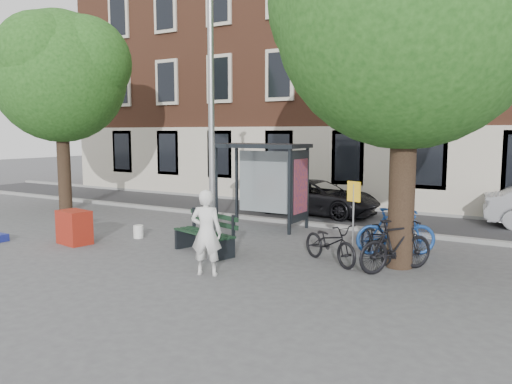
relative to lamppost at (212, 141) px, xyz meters
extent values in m
plane|color=#4C4C4F|center=(0.00, 0.00, -2.78)|extent=(90.00, 90.00, 0.00)
cube|color=#28282B|center=(0.00, 7.00, -2.78)|extent=(40.00, 4.00, 0.01)
cube|color=gray|center=(0.00, 5.00, -2.72)|extent=(40.00, 0.25, 0.12)
cube|color=gray|center=(0.00, 9.00, -2.72)|extent=(40.00, 0.25, 0.12)
cube|color=brown|center=(0.00, 13.00, 4.22)|extent=(30.00, 8.00, 14.00)
cylinder|color=#9EA0A3|center=(0.00, 0.00, 0.22)|extent=(0.14, 0.14, 6.00)
cylinder|color=#9EA0A3|center=(0.00, 0.00, -2.66)|extent=(0.28, 0.28, 0.24)
cylinder|color=black|center=(4.00, 1.50, -1.08)|extent=(0.56, 0.56, 3.40)
sphere|color=#1D4916|center=(4.00, 1.50, 2.62)|extent=(5.60, 5.60, 5.60)
sphere|color=#1D4916|center=(3.20, 1.20, 2.92)|extent=(4.20, 4.20, 4.20)
cylinder|color=black|center=(-9.00, 3.00, -1.18)|extent=(0.48, 0.48, 3.20)
sphere|color=#1D4916|center=(-9.00, 3.00, 2.22)|extent=(4.80, 4.80, 4.80)
sphere|color=#1D4916|center=(-8.10, 3.40, 2.72)|extent=(3.36, 3.36, 3.36)
sphere|color=#1D4916|center=(-9.80, 2.70, 2.52)|extent=(3.60, 3.60, 3.60)
sphere|color=#1D4916|center=(-8.80, 2.10, 2.82)|extent=(3.12, 3.12, 3.12)
cube|color=#1E2328|center=(-2.30, 3.40, -1.53)|extent=(0.08, 0.08, 2.50)
cube|color=#1E2328|center=(0.30, 3.40, -1.53)|extent=(0.08, 0.08, 2.50)
cube|color=#1E2328|center=(-2.30, 4.60, -1.53)|extent=(0.08, 0.08, 2.50)
cube|color=#1E2328|center=(0.30, 4.60, -1.53)|extent=(0.08, 0.08, 2.50)
cube|color=#1E2328|center=(-1.00, 4.00, -0.22)|extent=(2.85, 1.45, 0.12)
cube|color=#8C999E|center=(-1.00, 4.60, -1.41)|extent=(2.34, 0.04, 2.00)
cube|color=#1E2328|center=(0.30, 4.00, -1.41)|extent=(0.12, 1.14, 2.12)
cube|color=#D84C19|center=(0.37, 4.00, -1.41)|extent=(0.02, 0.90, 1.62)
imported|color=white|center=(0.68, -1.17, -1.88)|extent=(0.77, 0.63, 1.80)
cube|color=#1E2328|center=(-1.27, 0.56, -2.54)|extent=(0.26, 0.59, 0.49)
cube|color=#1E2328|center=(0.27, 0.08, -2.54)|extent=(0.26, 0.59, 0.49)
cube|color=black|center=(-0.56, 0.13, -2.28)|extent=(1.84, 0.68, 0.04)
cube|color=black|center=(-0.50, 0.32, -2.28)|extent=(1.84, 0.68, 0.04)
cube|color=black|center=(-0.44, 0.50, -2.28)|extent=(1.84, 0.68, 0.04)
cube|color=black|center=(-0.41, 0.61, -2.06)|extent=(1.82, 0.61, 0.11)
cube|color=black|center=(-0.41, 0.61, -1.87)|extent=(1.82, 0.61, 0.11)
imported|color=black|center=(2.54, 1.03, -2.31)|extent=(1.87, 1.44, 0.95)
imported|color=#1A4292|center=(3.62, 2.56, -2.20)|extent=(1.94, 1.45, 1.16)
imported|color=black|center=(3.34, 1.92, -2.31)|extent=(1.63, 1.78, 0.94)
imported|color=black|center=(4.02, 1.11, -2.21)|extent=(1.54, 1.88, 1.15)
imported|color=black|center=(-0.45, 7.18, -2.16)|extent=(4.59, 2.32, 1.24)
cube|color=maroon|center=(-4.11, -0.61, -2.33)|extent=(0.99, 0.75, 0.90)
cylinder|color=white|center=(-4.89, 0.25, -2.60)|extent=(0.36, 0.36, 0.36)
cylinder|color=silver|center=(-5.99, 1.32, -2.60)|extent=(0.36, 0.36, 0.36)
cylinder|color=white|center=(-3.17, 0.82, -2.60)|extent=(0.30, 0.30, 0.36)
cylinder|color=#9EA0A3|center=(3.17, 0.77, -1.85)|extent=(0.04, 0.04, 1.87)
cube|color=yellow|center=(3.17, 0.77, -1.07)|extent=(0.33, 0.13, 0.44)
camera|label=1|loc=(6.78, -9.40, 0.20)|focal=35.00mm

